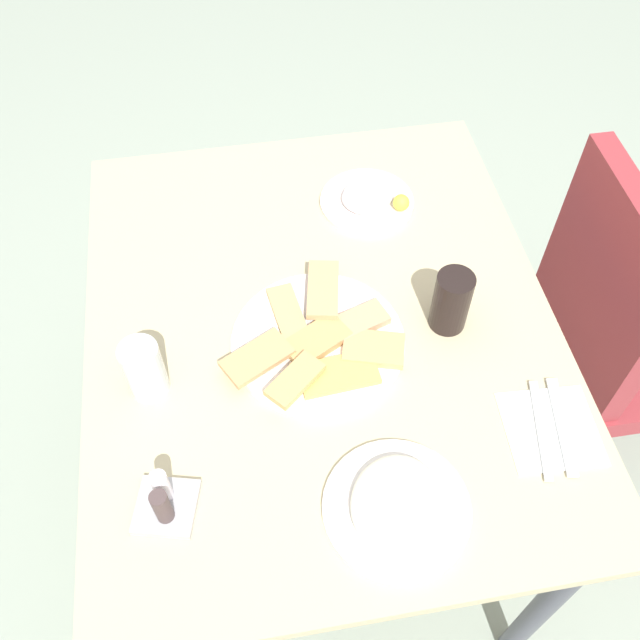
# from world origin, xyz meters

# --- Properties ---
(ground_plane) EXTENTS (6.00, 6.00, 0.00)m
(ground_plane) POSITION_xyz_m (0.00, 0.00, 0.00)
(ground_plane) COLOR #A0AF9F
(dining_table) EXTENTS (1.03, 0.84, 0.75)m
(dining_table) POSITION_xyz_m (0.00, 0.00, 0.66)
(dining_table) COLOR beige
(dining_table) RESTS_ON ground_plane
(dining_chair) EXTENTS (0.42, 0.43, 0.88)m
(dining_chair) POSITION_xyz_m (-0.07, 0.71, 0.49)
(dining_chair) COLOR #A0343B
(dining_chair) RESTS_ON ground_plane
(pide_platter) EXTENTS (0.31, 0.33, 0.04)m
(pide_platter) POSITION_xyz_m (0.05, -0.01, 0.76)
(pide_platter) COLOR white
(pide_platter) RESTS_ON dining_table
(salad_plate_greens) EXTENTS (0.22, 0.22, 0.04)m
(salad_plate_greens) POSITION_xyz_m (0.37, 0.05, 0.76)
(salad_plate_greens) COLOR white
(salad_plate_greens) RESTS_ON dining_table
(salad_plate_rice) EXTENTS (0.19, 0.19, 0.04)m
(salad_plate_rice) POSITION_xyz_m (-0.28, 0.15, 0.76)
(salad_plate_rice) COLOR white
(salad_plate_rice) RESTS_ON dining_table
(soda_can) EXTENTS (0.08, 0.08, 0.12)m
(soda_can) POSITION_xyz_m (0.04, 0.22, 0.81)
(soda_can) COLOR black
(soda_can) RESTS_ON dining_table
(drinking_glass) EXTENTS (0.07, 0.07, 0.11)m
(drinking_glass) POSITION_xyz_m (0.09, -0.31, 0.80)
(drinking_glass) COLOR silver
(drinking_glass) RESTS_ON dining_table
(paper_napkin) EXTENTS (0.16, 0.16, 0.00)m
(paper_napkin) POSITION_xyz_m (0.28, 0.33, 0.75)
(paper_napkin) COLOR white
(paper_napkin) RESTS_ON dining_table
(fork) EXTENTS (0.18, 0.05, 0.00)m
(fork) POSITION_xyz_m (0.28, 0.31, 0.75)
(fork) COLOR silver
(fork) RESTS_ON paper_napkin
(spoon) EXTENTS (0.18, 0.05, 0.00)m
(spoon) POSITION_xyz_m (0.28, 0.35, 0.75)
(spoon) COLOR silver
(spoon) RESTS_ON paper_napkin
(condiment_caddy) EXTENTS (0.11, 0.11, 0.08)m
(condiment_caddy) POSITION_xyz_m (0.31, -0.29, 0.77)
(condiment_caddy) COLOR #B2B2B7
(condiment_caddy) RESTS_ON dining_table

